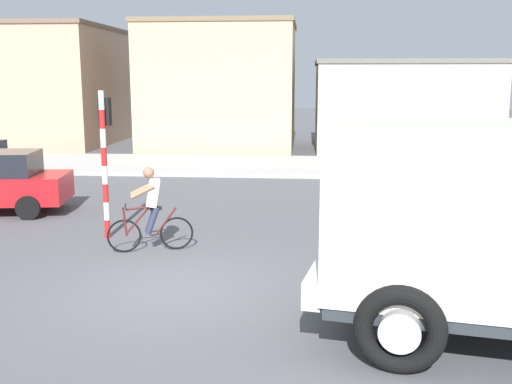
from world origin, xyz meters
name	(u,v)px	position (x,y,z in m)	size (l,w,h in m)	color
ground_plane	(176,290)	(0.00, 0.00, 0.00)	(120.00, 120.00, 0.00)	#56565B
sidewalk_far	(252,165)	(0.00, 13.86, 0.08)	(80.00, 5.00, 0.16)	#ADADA8
cyclist	(150,209)	(-0.99, 2.22, 0.86)	(1.67, 0.65, 1.72)	black
traffic_light_pole	(105,144)	(-2.21, 3.22, 2.07)	(0.24, 0.43, 3.20)	red
building_corner_left	(32,86)	(-12.23, 21.47, 3.04)	(8.42, 7.84, 6.07)	tan
building_mid_block	(220,87)	(-2.04, 19.62, 3.01)	(7.17, 6.01, 6.02)	#D1B284
building_corner_right	(400,105)	(6.63, 20.58, 2.14)	(8.25, 7.05, 4.26)	#B2AD9E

